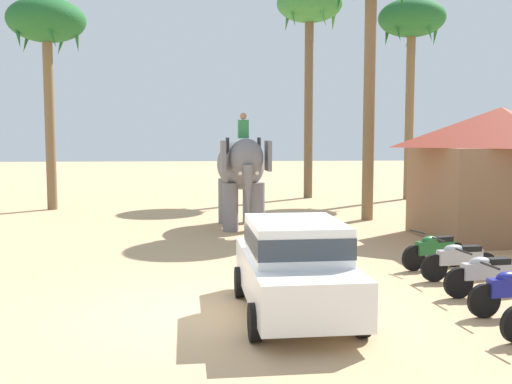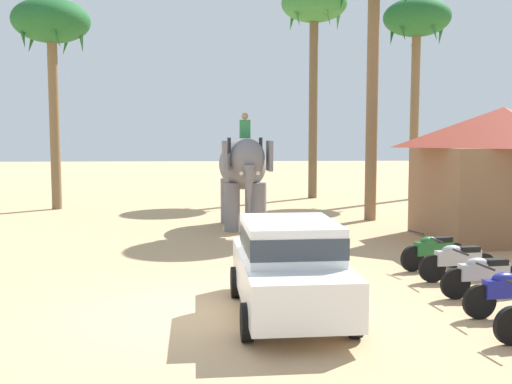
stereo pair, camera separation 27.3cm
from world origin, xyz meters
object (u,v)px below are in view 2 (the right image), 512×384
object	(u,v)px
car_sedan_foreground	(289,264)
palm_tree_far_back	(51,28)
elephant_with_mahout	(243,170)
roadside_hut	(502,170)
palm_tree_left_of_road	(314,12)
motorcycle_end_of_row	(434,250)
motorcycle_far_in_row	(458,260)
palm_tree_behind_elephant	(417,25)
motorcycle_mid_row	(511,291)
motorcycle_fourth_in_row	(483,274)

from	to	relation	value
car_sedan_foreground	palm_tree_far_back	bearing A→B (deg)	117.83
elephant_with_mahout	roadside_hut	distance (m)	8.16
roadside_hut	palm_tree_left_of_road	bearing A→B (deg)	108.02
motorcycle_end_of_row	roadside_hut	size ratio (longest dim) A/B	0.33
motorcycle_far_in_row	roadside_hut	xyz separation A→B (m)	(3.32, 5.09, 1.66)
motorcycle_end_of_row	palm_tree_behind_elephant	bearing A→B (deg)	74.05
car_sedan_foreground	roadside_hut	world-z (taller)	roadside_hut
elephant_with_mahout	palm_tree_behind_elephant	distance (m)	13.74
car_sedan_foreground	elephant_with_mahout	size ratio (longest dim) A/B	1.06
motorcycle_end_of_row	palm_tree_left_of_road	world-z (taller)	palm_tree_left_of_road
palm_tree_left_of_road	palm_tree_far_back	size ratio (longest dim) A/B	1.19
palm_tree_left_of_road	roadside_hut	world-z (taller)	palm_tree_left_of_road
motorcycle_far_in_row	palm_tree_left_of_road	size ratio (longest dim) A/B	0.17
motorcycle_far_in_row	palm_tree_left_of_road	world-z (taller)	palm_tree_left_of_road
motorcycle_mid_row	motorcycle_end_of_row	bearing A→B (deg)	90.78
elephant_with_mahout	motorcycle_far_in_row	xyz separation A→B (m)	(4.40, -7.74, -1.53)
palm_tree_left_of_road	palm_tree_far_back	world-z (taller)	palm_tree_left_of_road
palm_tree_left_of_road	motorcycle_end_of_row	bearing A→B (deg)	-88.24
palm_tree_left_of_road	palm_tree_far_back	distance (m)	12.28
palm_tree_far_back	motorcycle_mid_row	bearing A→B (deg)	-52.73
motorcycle_mid_row	motorcycle_far_in_row	world-z (taller)	same
motorcycle_fourth_in_row	roadside_hut	world-z (taller)	roadside_hut
motorcycle_fourth_in_row	palm_tree_far_back	bearing A→B (deg)	129.73
elephant_with_mahout	palm_tree_behind_elephant	world-z (taller)	palm_tree_behind_elephant
motorcycle_fourth_in_row	car_sedan_foreground	bearing A→B (deg)	-166.28
elephant_with_mahout	motorcycle_fourth_in_row	distance (m)	10.19
motorcycle_mid_row	palm_tree_left_of_road	bearing A→B (deg)	91.57
palm_tree_behind_elephant	palm_tree_left_of_road	size ratio (longest dim) A/B	0.93
palm_tree_left_of_road	roadside_hut	size ratio (longest dim) A/B	1.97
car_sedan_foreground	palm_tree_behind_elephant	xyz separation A→B (m)	(8.15, 18.59, 7.46)
elephant_with_mahout	motorcycle_fourth_in_row	world-z (taller)	elephant_with_mahout
car_sedan_foreground	motorcycle_fourth_in_row	bearing A→B (deg)	13.72
motorcycle_fourth_in_row	motorcycle_mid_row	bearing A→B (deg)	-93.04
motorcycle_end_of_row	elephant_with_mahout	bearing A→B (deg)	123.01
car_sedan_foreground	palm_tree_behind_elephant	size ratio (longest dim) A/B	0.43
elephant_with_mahout	palm_tree_far_back	bearing A→B (deg)	144.31
palm_tree_behind_elephant	palm_tree_far_back	xyz separation A→B (m)	(-16.39, -2.99, -0.80)
motorcycle_fourth_in_row	motorcycle_far_in_row	size ratio (longest dim) A/B	1.00
motorcycle_far_in_row	roadside_hut	size ratio (longest dim) A/B	0.34
motorcycle_mid_row	palm_tree_left_of_road	distance (m)	21.56
palm_tree_far_back	roadside_hut	xyz separation A→B (m)	(15.49, -8.24, -5.47)
palm_tree_left_of_road	palm_tree_far_back	xyz separation A→B (m)	(-11.56, -3.85, -1.51)
motorcycle_fourth_in_row	roadside_hut	distance (m)	7.40
elephant_with_mahout	motorcycle_far_in_row	bearing A→B (deg)	-60.37
motorcycle_far_in_row	palm_tree_behind_elephant	xyz separation A→B (m)	(4.21, 16.32, 7.93)
motorcycle_far_in_row	palm_tree_behind_elephant	size ratio (longest dim) A/B	0.19
elephant_with_mahout	palm_tree_behind_elephant	bearing A→B (deg)	44.88
palm_tree_left_of_road	palm_tree_behind_elephant	bearing A→B (deg)	-10.10
motorcycle_far_in_row	palm_tree_far_back	bearing A→B (deg)	132.42
palm_tree_left_of_road	roadside_hut	bearing A→B (deg)	-71.98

